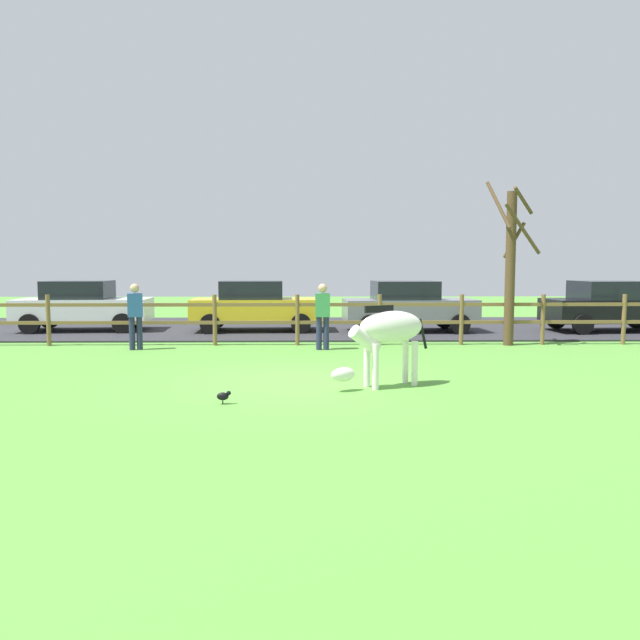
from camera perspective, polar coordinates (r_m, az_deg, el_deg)
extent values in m
plane|color=#549338|center=(11.18, -1.44, -5.67)|extent=(60.00, 60.00, 0.00)
cube|color=#2D2D33|center=(20.39, -1.25, -0.71)|extent=(28.00, 7.40, 0.05)
cylinder|color=brown|center=(17.42, -23.90, -0.03)|extent=(0.11, 0.11, 1.33)
cylinder|color=brown|center=(16.70, -17.07, -0.01)|extent=(0.11, 0.11, 1.33)
cylinder|color=brown|center=(16.24, -9.74, 0.00)|extent=(0.11, 0.11, 1.33)
cylinder|color=brown|center=(16.05, -2.12, 0.01)|extent=(0.11, 0.11, 1.33)
cylinder|color=brown|center=(16.15, 5.55, 0.02)|extent=(0.11, 0.11, 1.33)
cylinder|color=brown|center=(16.54, 12.99, 0.03)|extent=(0.11, 0.11, 1.33)
cylinder|color=brown|center=(17.19, 19.97, 0.04)|extent=(0.11, 0.11, 1.33)
cylinder|color=brown|center=(18.07, 26.37, 0.05)|extent=(0.11, 0.11, 1.33)
cube|color=brown|center=(16.06, -2.12, -0.23)|extent=(21.55, 0.06, 0.09)
cube|color=brown|center=(16.02, -2.12, 1.43)|extent=(21.55, 0.06, 0.09)
cylinder|color=#513A23|center=(16.72, 17.24, 4.54)|extent=(0.26, 0.26, 3.98)
cylinder|color=#513A23|center=(16.50, 16.22, 10.24)|extent=(0.46, 0.92, 1.27)
cylinder|color=#513A23|center=(16.98, 17.58, 7.07)|extent=(0.52, 0.42, 0.94)
cylinder|color=#513A23|center=(16.59, 18.35, 10.49)|extent=(0.67, 0.49, 0.67)
cylinder|color=#513A23|center=(16.33, 18.30, 8.03)|extent=(1.05, 0.36, 1.27)
ellipsoid|color=white|center=(10.63, 6.63, -0.65)|extent=(1.33, 0.97, 0.56)
cylinder|color=white|center=(10.38, 5.18, -4.35)|extent=(0.11, 0.11, 0.78)
cylinder|color=white|center=(10.61, 4.37, -4.13)|extent=(0.11, 0.11, 0.78)
cylinder|color=white|center=(10.82, 8.78, -4.00)|extent=(0.11, 0.11, 0.78)
cylinder|color=white|center=(11.05, 7.93, -3.80)|extent=(0.11, 0.11, 0.78)
cylinder|color=white|center=(10.37, 4.19, -1.82)|extent=(0.63, 0.47, 0.51)
ellipsoid|color=white|center=(10.24, 2.15, -5.08)|extent=(0.48, 0.37, 0.24)
cube|color=black|center=(10.46, 5.51, 1.03)|extent=(0.52, 0.28, 0.12)
cylinder|color=black|center=(11.02, 9.53, -1.26)|extent=(0.19, 0.13, 0.54)
cylinder|color=black|center=(9.48, -8.99, -7.52)|extent=(0.01, 0.01, 0.06)
cylinder|color=black|center=(9.44, -9.03, -7.57)|extent=(0.01, 0.01, 0.06)
ellipsoid|color=black|center=(9.44, -9.02, -7.01)|extent=(0.18, 0.10, 0.12)
sphere|color=black|center=(9.42, -8.48, -6.72)|extent=(0.07, 0.07, 0.07)
cube|color=slate|center=(19.12, 8.27, 0.88)|extent=(4.08, 1.90, 0.70)
cube|color=black|center=(19.05, 7.85, 2.77)|extent=(1.98, 1.66, 0.56)
cylinder|color=black|center=(20.29, 11.48, 0.09)|extent=(0.61, 0.21, 0.60)
cylinder|color=black|center=(18.67, 12.86, -0.37)|extent=(0.61, 0.21, 0.60)
cylinder|color=black|center=(19.75, 3.90, 0.04)|extent=(0.61, 0.21, 0.60)
cylinder|color=black|center=(18.07, 4.64, -0.44)|extent=(0.61, 0.21, 0.60)
cube|color=white|center=(20.53, -21.04, 0.88)|extent=(4.11, 1.97, 0.70)
cube|color=black|center=(20.54, -21.50, 2.63)|extent=(2.00, 1.69, 0.56)
cylinder|color=black|center=(21.05, -16.84, 0.15)|extent=(0.61, 0.22, 0.60)
cylinder|color=black|center=(19.40, -17.87, -0.29)|extent=(0.61, 0.22, 0.60)
cylinder|color=black|center=(21.77, -23.81, 0.09)|extent=(0.61, 0.22, 0.60)
cylinder|color=black|center=(20.18, -25.37, -0.33)|extent=(0.61, 0.22, 0.60)
cube|color=black|center=(21.04, 25.43, 0.82)|extent=(4.10, 1.95, 0.70)
cube|color=black|center=(20.94, 25.14, 2.54)|extent=(2.00, 1.68, 0.56)
cylinder|color=black|center=(22.49, 27.29, 0.10)|extent=(0.61, 0.22, 0.60)
cylinder|color=black|center=(21.19, 21.08, 0.05)|extent=(0.61, 0.22, 0.60)
cylinder|color=black|center=(19.68, 23.22, -0.38)|extent=(0.61, 0.22, 0.60)
cube|color=yellow|center=(19.23, -5.88, 0.93)|extent=(4.06, 1.85, 0.70)
cube|color=black|center=(19.20, -6.34, 2.81)|extent=(1.96, 1.64, 0.56)
cylinder|color=black|center=(20.09, -1.91, 0.13)|extent=(0.61, 0.20, 0.60)
cylinder|color=black|center=(18.39, -1.79, -0.32)|extent=(0.61, 0.20, 0.60)
cylinder|color=black|center=(20.20, -9.59, 0.10)|extent=(0.61, 0.20, 0.60)
cylinder|color=black|center=(18.52, -10.17, -0.36)|extent=(0.61, 0.20, 0.60)
cylinder|color=#232847|center=(15.85, -17.05, -1.20)|extent=(0.14, 0.14, 0.82)
cylinder|color=#232847|center=(15.85, -16.40, -1.19)|extent=(0.14, 0.14, 0.82)
cube|color=#2D569E|center=(15.79, -16.79, 1.33)|extent=(0.40, 0.30, 0.58)
sphere|color=tan|center=(15.77, -16.83, 2.85)|extent=(0.22, 0.22, 0.22)
cylinder|color=#232847|center=(15.19, -0.10, -1.24)|extent=(0.14, 0.14, 0.82)
cylinder|color=#232847|center=(15.20, 0.58, -1.24)|extent=(0.14, 0.14, 0.82)
cube|color=#38844C|center=(15.13, 0.24, 1.39)|extent=(0.36, 0.22, 0.58)
sphere|color=tan|center=(15.11, 0.24, 2.98)|extent=(0.22, 0.22, 0.22)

